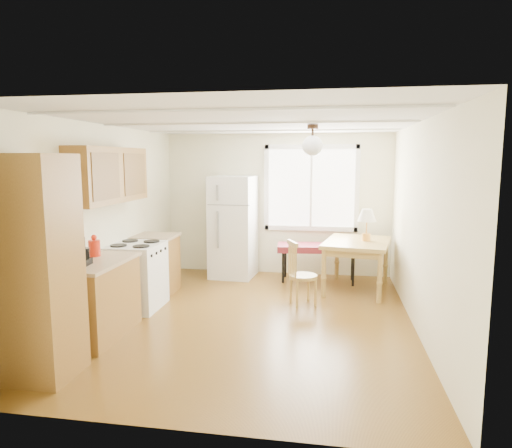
% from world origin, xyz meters
% --- Properties ---
extents(room_shell, '(4.60, 5.60, 2.62)m').
position_xyz_m(room_shell, '(0.00, 0.00, 1.25)').
color(room_shell, '#543411').
rests_on(room_shell, ground).
extents(kitchen_run, '(0.65, 3.40, 2.20)m').
position_xyz_m(kitchen_run, '(-1.72, -0.63, 0.84)').
color(kitchen_run, brown).
rests_on(kitchen_run, ground).
extents(window_unit, '(1.64, 0.05, 1.51)m').
position_xyz_m(window_unit, '(0.60, 2.47, 1.55)').
color(window_unit, white).
rests_on(window_unit, room_shell).
extents(pendant_light, '(0.26, 0.26, 0.40)m').
position_xyz_m(pendant_light, '(0.70, 0.40, 2.24)').
color(pendant_light, black).
rests_on(pendant_light, room_shell).
extents(refrigerator, '(0.77, 0.78, 1.76)m').
position_xyz_m(refrigerator, '(-0.73, 2.12, 0.88)').
color(refrigerator, white).
rests_on(refrigerator, ground).
extents(bench, '(1.41, 0.63, 0.63)m').
position_xyz_m(bench, '(0.76, 2.00, 0.56)').
color(bench, maroon).
rests_on(bench, ground).
extents(dining_table, '(1.16, 1.42, 0.79)m').
position_xyz_m(dining_table, '(1.37, 1.59, 0.69)').
color(dining_table, olive).
rests_on(dining_table, ground).
extents(chair, '(0.45, 0.44, 0.91)m').
position_xyz_m(chair, '(0.51, 0.68, 0.52)').
color(chair, olive).
rests_on(chair, ground).
extents(table_lamp, '(0.29, 0.29, 0.50)m').
position_xyz_m(table_lamp, '(1.50, 1.61, 1.15)').
color(table_lamp, gold).
rests_on(table_lamp, dining_table).
extents(coffee_maker, '(0.18, 0.22, 0.32)m').
position_xyz_m(coffee_maker, '(-1.72, -1.10, 1.02)').
color(coffee_maker, black).
rests_on(coffee_maker, kitchen_run).
extents(kettle, '(0.14, 0.14, 0.26)m').
position_xyz_m(kettle, '(-1.82, -0.63, 1.01)').
color(kettle, red).
rests_on(kettle, kitchen_run).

